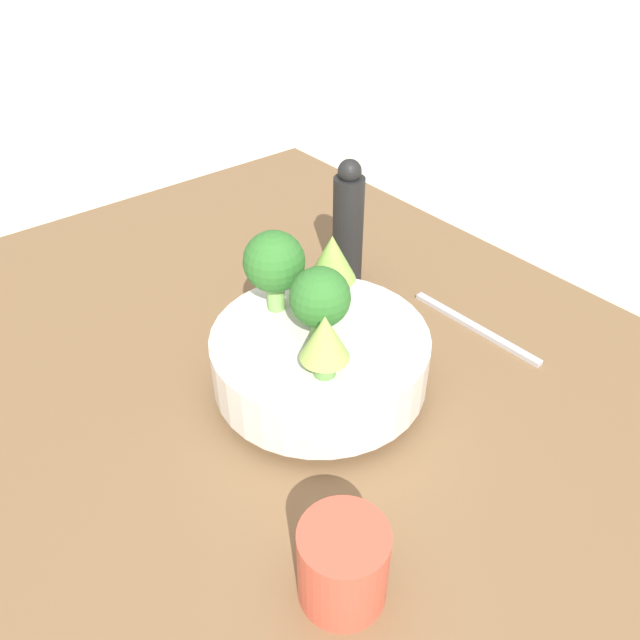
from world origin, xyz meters
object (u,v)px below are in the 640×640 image
(bowl, at_px, (320,358))
(pepper_mill, at_px, (348,226))
(fork, at_px, (475,327))
(cup, at_px, (343,564))

(bowl, bearing_deg, pepper_mill, -48.67)
(fork, bearing_deg, pepper_mill, 15.05)
(cup, bearing_deg, bowl, -34.86)
(pepper_mill, distance_m, fork, 0.21)
(cup, distance_m, fork, 0.39)
(bowl, distance_m, cup, 0.24)
(cup, distance_m, pepper_mill, 0.46)
(fork, bearing_deg, bowl, 79.48)
(bowl, xyz_separation_m, fork, (-0.04, -0.22, -0.04))
(cup, bearing_deg, pepper_mill, -41.51)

